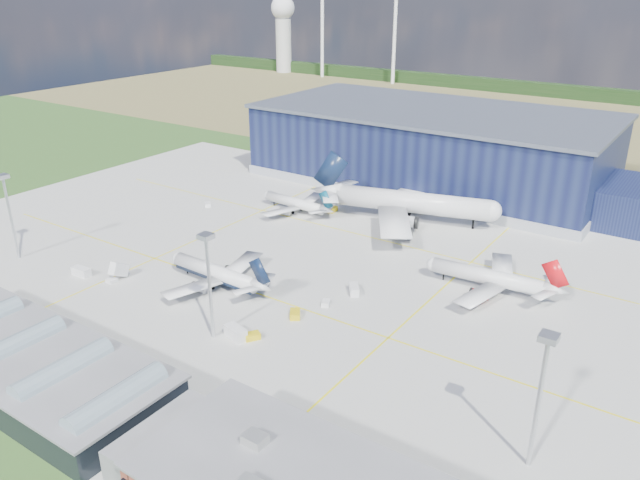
{
  "coord_description": "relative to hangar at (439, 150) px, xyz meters",
  "views": [
    {
      "loc": [
        90.69,
        -109.08,
        68.19
      ],
      "look_at": [
        11.19,
        7.26,
        9.12
      ],
      "focal_mm": 35.0,
      "sensor_mm": 36.0,
      "label": 1
    }
  ],
  "objects": [
    {
      "name": "light_mast_center",
      "position": [
        7.19,
        -124.8,
        3.82
      ],
      "size": [
        2.6,
        2.6,
        23.0
      ],
      "color": "#BBBEC2",
      "rests_on": "ground"
    },
    {
      "name": "light_mast_east",
      "position": [
        72.19,
        -124.8,
        3.82
      ],
      "size": [
        2.6,
        2.6,
        23.0
      ],
      "color": "#BBBEC2",
      "rests_on": "ground"
    },
    {
      "name": "airliner_widebody",
      "position": [
        10.81,
        -41.97,
        -2.0
      ],
      "size": [
        71.92,
        71.02,
        19.22
      ],
      "primitive_type": null,
      "rotation": [
        0.0,
        0.0,
        0.26
      ],
      "color": "silver",
      "rests_on": "ground"
    },
    {
      "name": "gse_van_c",
      "position": [
        11.26,
        -122.47,
        -10.36
      ],
      "size": [
        5.72,
        3.79,
        2.52
      ],
      "primitive_type": "cube",
      "rotation": [
        0.0,
        0.0,
        1.31
      ],
      "color": "silver",
      "rests_on": "ground"
    },
    {
      "name": "gse_van_b",
      "position": [
        21.04,
        -91.91,
        -10.6
      ],
      "size": [
        4.29,
        4.77,
        2.03
      ],
      "primitive_type": "cube",
      "rotation": [
        0.0,
        0.0,
        0.64
      ],
      "color": "silver",
      "rests_on": "ground"
    },
    {
      "name": "ground",
      "position": [
        -2.81,
        -94.8,
        -11.62
      ],
      "size": [
        600.0,
        600.0,
        0.0
      ],
      "primitive_type": "plane",
      "color": "#28501E",
      "rests_on": "ground"
    },
    {
      "name": "farmland",
      "position": [
        -2.81,
        125.2,
        -11.62
      ],
      "size": [
        600.0,
        220.0,
        0.01
      ],
      "primitive_type": "cube",
      "color": "olive",
      "rests_on": "ground"
    },
    {
      "name": "airliner_red",
      "position": [
        46.0,
        -72.8,
        -6.09
      ],
      "size": [
        35.92,
        35.23,
        11.06
      ],
      "primitive_type": null,
      "rotation": [
        0.0,
        0.0,
        3.2
      ],
      "color": "silver",
      "rests_on": "ground"
    },
    {
      "name": "gse_van_a",
      "position": [
        -39.96,
        -122.04,
        -10.53
      ],
      "size": [
        5.13,
        2.51,
        2.18
      ],
      "primitive_type": "cube",
      "rotation": [
        0.0,
        0.0,
        1.64
      ],
      "color": "silver",
      "rests_on": "ground"
    },
    {
      "name": "airstair",
      "position": [
        -30.68,
        -117.78,
        -10.04
      ],
      "size": [
        2.63,
        5.15,
        3.15
      ],
      "primitive_type": "cube",
      "rotation": [
        0.0,
        0.0,
        0.14
      ],
      "color": "silver",
      "rests_on": "ground"
    },
    {
      "name": "airliner_regional",
      "position": [
        -23.67,
        -54.8,
        -6.97
      ],
      "size": [
        30.47,
        29.9,
        9.3
      ],
      "primitive_type": null,
      "rotation": [
        0.0,
        0.0,
        3.07
      ],
      "color": "silver",
      "rests_on": "ground"
    },
    {
      "name": "glass_concourse",
      "position": [
        -9.26,
        -154.8,
        -7.93
      ],
      "size": [
        78.0,
        23.0,
        8.6
      ],
      "color": "black",
      "rests_on": "ground"
    },
    {
      "name": "horizon_dressing",
      "position": [
        -194.11,
        199.58,
        22.58
      ],
      "size": [
        440.2,
        18.0,
        70.0
      ],
      "color": "white",
      "rests_on": "ground"
    },
    {
      "name": "hangar",
      "position": [
        0.0,
        0.0,
        0.0
      ],
      "size": [
        145.0,
        62.0,
        26.1
      ],
      "color": "#101537",
      "rests_on": "ground"
    },
    {
      "name": "light_mast_west",
      "position": [
        -62.81,
        -124.8,
        3.82
      ],
      "size": [
        2.6,
        2.6,
        23.0
      ],
      "color": "#BBBEC2",
      "rests_on": "ground"
    },
    {
      "name": "gse_cart_b",
      "position": [
        -49.99,
        -66.77,
        -10.99
      ],
      "size": [
        3.45,
        3.38,
        1.26
      ],
      "primitive_type": "cube",
      "rotation": [
        0.0,
        0.0,
        0.84
      ],
      "color": "silver",
      "rests_on": "ground"
    },
    {
      "name": "car_a",
      "position": [
        11.2,
        -142.8,
        -11.06
      ],
      "size": [
        3.55,
        2.53,
        1.12
      ],
      "primitive_type": "imported",
      "rotation": [
        0.0,
        0.0,
        1.98
      ],
      "color": "#99999E",
      "rests_on": "ground"
    },
    {
      "name": "treeline",
      "position": [
        -2.81,
        205.2,
        -7.62
      ],
      "size": [
        600.0,
        8.0,
        8.0
      ],
      "primitive_type": "cube",
      "color": "black",
      "rests_on": "ground"
    },
    {
      "name": "apron",
      "position": [
        -2.81,
        -84.8,
        -11.59
      ],
      "size": [
        220.0,
        160.0,
        0.08
      ],
      "color": "#AFAEA9",
      "rests_on": "ground"
    },
    {
      "name": "airliner_navy",
      "position": [
        -8.79,
        -106.8,
        -6.34
      ],
      "size": [
        33.48,
        32.8,
        10.56
      ],
      "primitive_type": null,
      "rotation": [
        0.0,
        0.0,
        3.11
      ],
      "color": "silver",
      "rests_on": "ground"
    },
    {
      "name": "car_b",
      "position": [
        14.16,
        -142.51,
        -10.97
      ],
      "size": [
        3.93,
        1.4,
        1.29
      ],
      "primitive_type": "imported",
      "rotation": [
        0.0,
        0.0,
        1.58
      ],
      "color": "#99999E",
      "rests_on": "ground"
    },
    {
      "name": "gse_tug_c",
      "position": [
        -13.86,
        -48.2,
        -10.83
      ],
      "size": [
        2.61,
        3.82,
        1.58
      ],
      "primitive_type": "cube",
      "rotation": [
        0.0,
        0.0,
        0.1
      ],
      "color": "gold",
      "rests_on": "ground"
    },
    {
      "name": "gse_tug_a",
      "position": [
        16.24,
        -108.73,
        -10.87
      ],
      "size": [
        3.82,
        4.17,
        1.48
      ],
      "primitive_type": "cube",
      "rotation": [
        0.0,
        0.0,
        0.61
      ],
      "color": "gold",
      "rests_on": "ground"
    },
    {
      "name": "gse_cart_a",
      "position": [
        18.77,
        -100.44,
        -11.05
      ],
      "size": [
        2.67,
        3.11,
        1.14
      ],
      "primitive_type": "cube",
      "rotation": [
        0.0,
        0.0,
        0.42
      ],
      "color": "silver",
      "rests_on": "ground"
    },
    {
      "name": "gse_tug_b",
      "position": [
        14.32,
        -120.86,
        -10.94
      ],
      "size": [
        3.44,
        3.76,
        1.35
      ],
      "primitive_type": "cube",
      "rotation": [
        0.0,
        0.0,
        -0.57
      ],
      "color": "gold",
      "rests_on": "ground"
    }
  ]
}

